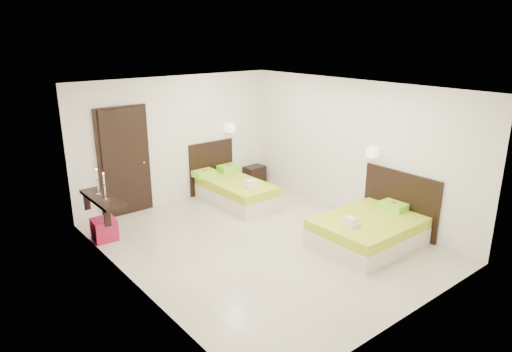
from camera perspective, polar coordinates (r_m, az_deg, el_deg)
floor at (r=7.83m, az=0.82°, el=-8.36°), size 5.50×5.50×0.00m
bed_single at (r=9.57m, az=-2.87°, el=-1.61°), size 1.10×1.84×1.52m
bed_double at (r=7.97m, az=14.16°, el=-6.36°), size 1.77×1.50×1.46m
nightstand at (r=10.77m, az=-0.38°, el=0.20°), size 0.48×0.43×0.42m
ottoman at (r=8.29m, az=-18.42°, el=-6.35°), size 0.40×0.40×0.38m
door at (r=9.07m, az=-16.11°, el=1.70°), size 1.02×0.15×2.14m
console_shelf at (r=7.86m, az=-18.69°, el=-2.76°), size 0.35×1.20×0.78m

